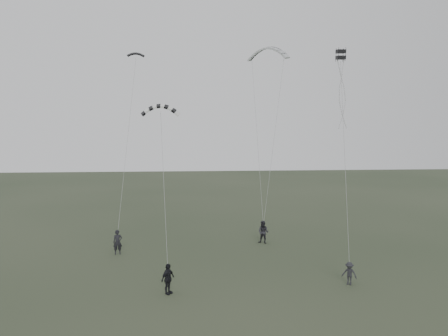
{
  "coord_description": "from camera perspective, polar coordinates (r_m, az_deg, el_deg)",
  "views": [
    {
      "loc": [
        -1.71,
        -28.0,
        10.06
      ],
      "look_at": [
        0.88,
        5.52,
        6.84
      ],
      "focal_mm": 35.0,
      "sensor_mm": 36.0,
      "label": 1
    }
  ],
  "objects": [
    {
      "name": "flyer_right",
      "position": [
        38.08,
        5.16,
        -8.35
      ],
      "size": [
        1.2,
        1.13,
        1.96
      ],
      "primitive_type": "imported",
      "rotation": [
        0.0,
        0.0,
        -0.55
      ],
      "color": "#25252A",
      "rests_on": "ground"
    },
    {
      "name": "kite_pale_large",
      "position": [
        43.99,
        5.74,
        15.32
      ],
      "size": [
        4.22,
        3.26,
        1.86
      ],
      "primitive_type": null,
      "rotation": [
        0.23,
        0.0,
        -0.55
      ],
      "color": "#B3B7B9",
      "rests_on": "flyer_right"
    },
    {
      "name": "ground",
      "position": [
        29.8,
        -0.89,
        -14.27
      ],
      "size": [
        140.0,
        140.0,
        0.0
      ],
      "primitive_type": "plane",
      "color": "#2B3825",
      "rests_on": "ground"
    },
    {
      "name": "kite_box",
      "position": [
        33.78,
        15.0,
        14.13
      ],
      "size": [
        0.64,
        0.7,
        0.76
      ],
      "primitive_type": null,
      "rotation": [
        0.1,
        0.0,
        -0.04
      ],
      "color": "black",
      "rests_on": "flyer_far"
    },
    {
      "name": "flyer_center",
      "position": [
        27.24,
        -7.34,
        -14.17
      ],
      "size": [
        1.02,
        1.14,
        1.86
      ],
      "primitive_type": "imported",
      "rotation": [
        0.0,
        0.0,
        0.93
      ],
      "color": "black",
      "rests_on": "ground"
    },
    {
      "name": "kite_striped",
      "position": [
        31.68,
        -8.3,
        8.02
      ],
      "size": [
        2.71,
        1.04,
        1.24
      ],
      "primitive_type": null,
      "rotation": [
        0.31,
        0.0,
        0.02
      ],
      "color": "black",
      "rests_on": "flyer_center"
    },
    {
      "name": "flyer_left",
      "position": [
        35.85,
        -13.72,
        -9.39
      ],
      "size": [
        0.79,
        0.6,
        1.93
      ],
      "primitive_type": "imported",
      "rotation": [
        0.0,
        0.0,
        0.21
      ],
      "color": "black",
      "rests_on": "ground"
    },
    {
      "name": "flyer_far",
      "position": [
        29.63,
        16.05,
        -13.1
      ],
      "size": [
        1.09,
        1.01,
        1.47
      ],
      "primitive_type": "imported",
      "rotation": [
        0.0,
        0.0,
        -0.64
      ],
      "color": "#222227",
      "rests_on": "ground"
    },
    {
      "name": "kite_dark_small",
      "position": [
        40.61,
        -11.44,
        14.44
      ],
      "size": [
        1.55,
        0.79,
        0.63
      ],
      "primitive_type": null,
      "rotation": [
        0.39,
        0.0,
        0.13
      ],
      "color": "black",
      "rests_on": "flyer_left"
    }
  ]
}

